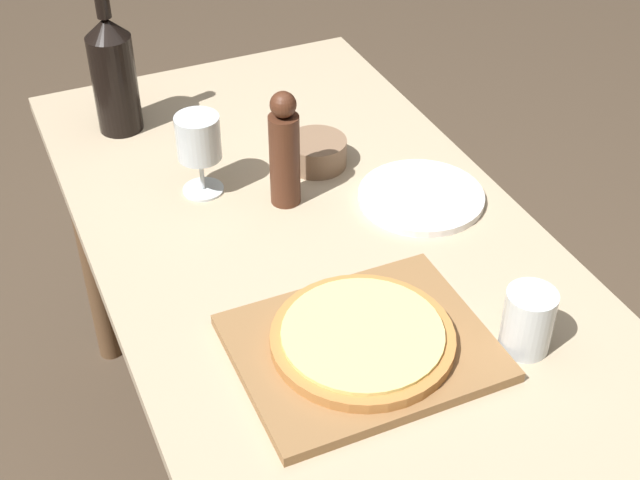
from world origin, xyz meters
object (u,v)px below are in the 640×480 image
object	(u,v)px
pizza	(363,338)
small_bowl	(316,152)
pepper_mill	(284,152)
wine_glass	(199,140)
wine_bottle	(113,73)

from	to	relation	value
pizza	small_bowl	size ratio (longest dim) A/B	2.34
pizza	small_bowl	distance (m)	0.51
pepper_mill	wine_glass	world-z (taller)	pepper_mill
small_bowl	wine_bottle	bearing A→B (deg)	137.30
pizza	small_bowl	xyz separation A→B (m)	(0.14, 0.49, -0.00)
wine_glass	pepper_mill	bearing A→B (deg)	-35.88
wine_bottle	wine_glass	size ratio (longest dim) A/B	2.04
pizza	wine_bottle	world-z (taller)	wine_bottle
small_bowl	pizza	bearing A→B (deg)	-106.16
pizza	wine_bottle	distance (m)	0.80
pepper_mill	small_bowl	distance (m)	0.16
pizza	wine_bottle	bearing A→B (deg)	102.17
small_bowl	pepper_mill	bearing A→B (deg)	-138.47
wine_glass	small_bowl	size ratio (longest dim) A/B	1.34
wine_bottle	pepper_mill	distance (m)	0.43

